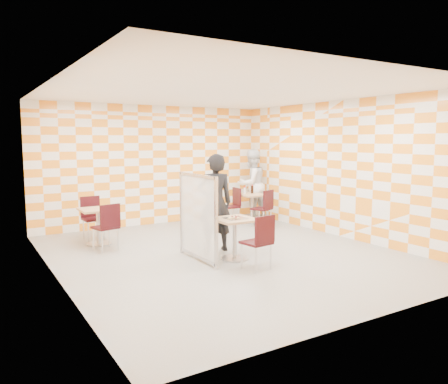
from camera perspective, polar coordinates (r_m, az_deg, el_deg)
name	(u,v)px	position (r m, az deg, el deg)	size (l,w,h in m)	color
room_shell	(211,173)	(8.53, -1.77, 2.53)	(7.00, 7.00, 7.00)	#989792
main_table	(235,232)	(7.82, 1.42, -5.20)	(0.70, 0.70, 0.75)	tan
second_table	(252,203)	(11.33, 3.64, -1.47)	(0.70, 0.70, 0.75)	tan
empty_table	(98,220)	(9.29, -16.12, -3.55)	(0.70, 0.70, 0.75)	tan
chair_main_front	(260,238)	(7.18, 4.76, -6.01)	(0.48, 0.49, 0.92)	black
chair_second_front	(265,205)	(10.75, 5.33, -1.75)	(0.55, 0.55, 0.92)	black
chair_second_side	(233,203)	(11.14, 1.19, -1.42)	(0.47, 0.46, 0.92)	black
chair_empty_near	(108,223)	(8.70, -14.96, -3.97)	(0.51, 0.52, 0.92)	black
chair_empty_far	(92,214)	(9.85, -16.87, -2.79)	(0.44, 0.45, 0.92)	black
partition	(198,217)	(7.71, -3.47, -3.26)	(0.08, 1.38, 1.55)	white
man_dark	(215,203)	(8.37, -1.20, -1.42)	(0.68, 0.45, 1.88)	black
man_white	(252,184)	(11.84, 3.62, 1.01)	(0.92, 0.72, 1.89)	white
pizza_on_foil	(235,217)	(7.76, 1.49, -3.35)	(0.40, 0.40, 0.04)	silver
sport_bottle	(245,190)	(11.35, 2.70, 0.22)	(0.06, 0.06, 0.20)	white
soda_bottle	(252,189)	(11.43, 3.70, 0.34)	(0.07, 0.07, 0.23)	black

